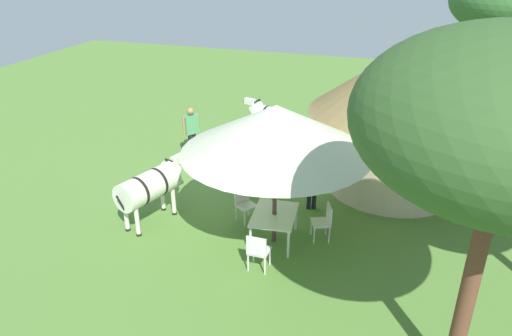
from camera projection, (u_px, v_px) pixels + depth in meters
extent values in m
plane|color=#527C34|center=(248.00, 183.00, 14.14)|extent=(36.00, 36.00, 0.00)
cylinder|color=beige|center=(394.00, 151.00, 13.51)|extent=(3.65, 3.65, 2.24)
cone|color=olive|center=(403.00, 81.00, 12.64)|extent=(4.96, 4.96, 1.78)
cylinder|color=#533431|center=(275.00, 198.00, 10.94)|extent=(0.10, 0.10, 2.31)
cone|color=beige|center=(276.00, 129.00, 10.22)|extent=(4.18, 4.18, 1.07)
cube|color=silver|center=(274.00, 215.00, 11.13)|extent=(1.41, 1.11, 0.04)
cylinder|color=silver|center=(296.00, 217.00, 11.73)|extent=(0.06, 0.06, 0.70)
cylinder|color=silver|center=(288.00, 245.00, 10.67)|extent=(0.06, 0.06, 0.70)
cylinder|color=silver|center=(261.00, 213.00, 11.90)|extent=(0.06, 0.06, 0.70)
cylinder|color=silver|center=(250.00, 240.00, 10.84)|extent=(0.06, 0.06, 0.70)
cube|color=silver|center=(321.00, 223.00, 11.32)|extent=(0.57, 0.56, 0.04)
cube|color=silver|center=(329.00, 214.00, 11.24)|extent=(0.42, 0.21, 0.45)
cylinder|color=silver|center=(314.00, 235.00, 11.23)|extent=(0.04, 0.04, 0.45)
cylinder|color=silver|center=(311.00, 227.00, 11.58)|extent=(0.04, 0.04, 0.45)
cylinder|color=silver|center=(329.00, 235.00, 11.26)|extent=(0.04, 0.04, 0.45)
cylinder|color=silver|center=(326.00, 226.00, 11.60)|extent=(0.04, 0.04, 0.45)
cube|color=silver|center=(246.00, 206.00, 12.04)|extent=(0.60, 0.60, 0.04)
cube|color=silver|center=(242.00, 195.00, 12.09)|extent=(0.38, 0.28, 0.45)
cylinder|color=silver|center=(257.00, 214.00, 12.11)|extent=(0.04, 0.04, 0.45)
cylinder|color=silver|center=(245.00, 219.00, 11.91)|extent=(0.04, 0.04, 0.45)
cylinder|color=silver|center=(248.00, 208.00, 12.37)|extent=(0.04, 0.04, 0.45)
cylinder|color=silver|center=(236.00, 213.00, 12.17)|extent=(0.04, 0.04, 0.45)
cube|color=white|center=(259.00, 251.00, 10.30)|extent=(0.43, 0.45, 0.04)
cube|color=white|center=(256.00, 247.00, 10.04)|extent=(0.05, 0.44, 0.45)
cylinder|color=white|center=(254.00, 253.00, 10.60)|extent=(0.04, 0.04, 0.45)
cylinder|color=white|center=(270.00, 256.00, 10.49)|extent=(0.04, 0.04, 0.45)
cylinder|color=white|center=(248.00, 262.00, 10.29)|extent=(0.04, 0.04, 0.45)
cylinder|color=white|center=(265.00, 266.00, 10.18)|extent=(0.04, 0.04, 0.45)
cylinder|color=black|center=(314.00, 195.00, 12.66)|extent=(0.12, 0.12, 0.80)
cylinder|color=black|center=(309.00, 195.00, 12.65)|extent=(0.12, 0.12, 0.80)
cube|color=gold|center=(313.00, 172.00, 12.36)|extent=(0.34, 0.47, 0.56)
cylinder|color=#9D6E4D|center=(322.00, 171.00, 12.37)|extent=(0.08, 0.08, 0.53)
cylinder|color=#9D6E4D|center=(304.00, 172.00, 12.34)|extent=(0.08, 0.08, 0.53)
sphere|color=#9D6E4D|center=(314.00, 158.00, 12.19)|extent=(0.22, 0.22, 0.22)
cylinder|color=black|center=(195.00, 145.00, 15.66)|extent=(0.13, 0.13, 0.86)
cylinder|color=black|center=(190.00, 146.00, 15.58)|extent=(0.13, 0.13, 0.86)
cube|color=#4B955D|center=(191.00, 124.00, 15.31)|extent=(0.51, 0.45, 0.61)
cylinder|color=#97714A|center=(198.00, 122.00, 15.44)|extent=(0.09, 0.09, 0.58)
cylinder|color=#97714A|center=(184.00, 126.00, 15.16)|extent=(0.09, 0.09, 0.58)
sphere|color=#97714A|center=(190.00, 111.00, 15.12)|extent=(0.23, 0.23, 0.23)
cylinder|color=silver|center=(250.00, 154.00, 13.63)|extent=(1.54, 1.53, 0.62)
cylinder|color=black|center=(255.00, 158.00, 13.38)|extent=(0.50, 0.51, 0.63)
cylinder|color=black|center=(246.00, 151.00, 13.85)|extent=(0.50, 0.51, 0.63)
cylinder|color=silver|center=(239.00, 139.00, 14.18)|extent=(0.57, 0.57, 0.49)
cube|color=silver|center=(235.00, 131.00, 14.33)|extent=(0.41, 0.41, 0.20)
cube|color=black|center=(233.00, 130.00, 14.49)|extent=(0.17, 0.17, 0.12)
cube|color=black|center=(239.00, 133.00, 14.09)|extent=(0.29, 0.29, 0.28)
cylinder|color=silver|center=(237.00, 167.00, 14.30)|extent=(0.11, 0.11, 0.76)
cylinder|color=black|center=(237.00, 177.00, 14.45)|extent=(0.13, 0.13, 0.06)
cylinder|color=silver|center=(247.00, 164.00, 14.43)|extent=(0.11, 0.11, 0.76)
cylinder|color=black|center=(247.00, 175.00, 14.58)|extent=(0.13, 0.13, 0.06)
cylinder|color=silver|center=(254.00, 183.00, 13.35)|extent=(0.11, 0.11, 0.76)
cylinder|color=black|center=(254.00, 194.00, 13.50)|extent=(0.13, 0.13, 0.06)
cylinder|color=silver|center=(265.00, 180.00, 13.49)|extent=(0.11, 0.11, 0.76)
cylinder|color=black|center=(265.00, 191.00, 13.63)|extent=(0.13, 0.13, 0.06)
cylinder|color=black|center=(264.00, 168.00, 13.01)|extent=(0.20, 0.20, 0.53)
cylinder|color=silver|center=(148.00, 187.00, 11.76)|extent=(1.76, 1.16, 0.72)
cylinder|color=black|center=(138.00, 192.00, 11.52)|extent=(0.29, 0.72, 0.73)
cylinder|color=black|center=(157.00, 182.00, 11.98)|extent=(0.29, 0.72, 0.73)
cylinder|color=silver|center=(171.00, 168.00, 12.28)|extent=(0.62, 0.47, 0.52)
cube|color=silver|center=(178.00, 159.00, 12.42)|extent=(0.44, 0.29, 0.20)
cube|color=black|center=(183.00, 158.00, 12.57)|extent=(0.15, 0.15, 0.12)
cube|color=black|center=(170.00, 161.00, 12.20)|extent=(0.36, 0.15, 0.28)
cylinder|color=silver|center=(163.00, 197.00, 12.60)|extent=(0.11, 0.11, 0.75)
cylinder|color=black|center=(164.00, 209.00, 12.74)|extent=(0.13, 0.13, 0.06)
cylinder|color=silver|center=(174.00, 202.00, 12.39)|extent=(0.11, 0.11, 0.75)
cylinder|color=black|center=(175.00, 213.00, 12.54)|extent=(0.13, 0.13, 0.06)
cylinder|color=silver|center=(126.00, 217.00, 11.69)|extent=(0.11, 0.11, 0.75)
cylinder|color=black|center=(128.00, 229.00, 11.83)|extent=(0.13, 0.13, 0.06)
cylinder|color=silver|center=(137.00, 222.00, 11.48)|extent=(0.11, 0.11, 0.75)
cylinder|color=black|center=(139.00, 234.00, 11.63)|extent=(0.13, 0.13, 0.06)
cylinder|color=black|center=(121.00, 204.00, 11.17)|extent=(0.24, 0.12, 0.53)
cylinder|color=silver|center=(273.00, 116.00, 16.58)|extent=(1.03, 1.59, 0.61)
cylinder|color=black|center=(280.00, 118.00, 16.42)|extent=(0.61, 0.27, 0.62)
cylinder|color=black|center=(267.00, 115.00, 16.72)|extent=(0.61, 0.27, 0.62)
cylinder|color=silver|center=(256.00, 107.00, 16.90)|extent=(0.42, 0.58, 0.48)
cube|color=silver|center=(250.00, 101.00, 16.98)|extent=(0.29, 0.44, 0.20)
cube|color=black|center=(246.00, 101.00, 17.09)|extent=(0.15, 0.15, 0.12)
cube|color=black|center=(256.00, 102.00, 16.81)|extent=(0.15, 0.36, 0.28)
cylinder|color=silver|center=(257.00, 131.00, 17.02)|extent=(0.11, 0.11, 0.76)
cylinder|color=black|center=(257.00, 140.00, 17.17)|extent=(0.13, 0.13, 0.06)
cylinder|color=silver|center=(263.00, 128.00, 17.26)|extent=(0.11, 0.11, 0.76)
cylinder|color=black|center=(263.00, 137.00, 17.41)|extent=(0.13, 0.13, 0.06)
cylinder|color=silver|center=(284.00, 137.00, 16.42)|extent=(0.11, 0.11, 0.76)
cylinder|color=black|center=(284.00, 147.00, 16.57)|extent=(0.13, 0.13, 0.06)
cylinder|color=silver|center=(289.00, 135.00, 16.67)|extent=(0.11, 0.11, 0.76)
cylinder|color=black|center=(289.00, 144.00, 16.82)|extent=(0.13, 0.13, 0.06)
cylinder|color=black|center=(293.00, 123.00, 16.21)|extent=(0.12, 0.24, 0.53)
cylinder|color=brown|center=(467.00, 297.00, 7.11)|extent=(0.26, 0.26, 3.38)
ellipsoid|color=#315426|center=(510.00, 119.00, 5.92)|extent=(3.98, 3.98, 2.39)
cylinder|color=brown|center=(490.00, 95.00, 15.49)|extent=(0.17, 0.17, 3.93)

